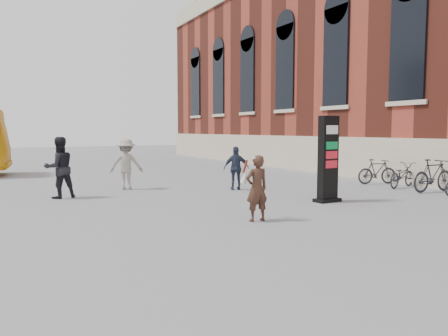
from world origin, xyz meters
name	(u,v)px	position (x,y,z in m)	size (l,w,h in m)	color
ground	(246,231)	(0.00, 0.00, 0.00)	(100.00, 100.00, 0.00)	#9E9EA3
info_pylon	(328,159)	(4.02, 2.12, 1.26)	(0.84, 0.47, 2.53)	black
woman	(257,187)	(0.72, 0.75, 0.79)	(0.58, 0.52, 1.54)	#301D16
pedestrian_a	(59,168)	(-2.89, 6.50, 0.95)	(0.93, 0.72, 1.91)	black
pedestrian_b	(126,164)	(-0.52, 7.56, 0.90)	(1.17, 0.67, 1.81)	gray
pedestrian_c	(236,168)	(2.89, 5.62, 0.77)	(0.90, 0.38, 1.54)	#283348
bike_5	(433,175)	(8.60, 2.04, 0.57)	(0.54, 1.90, 1.14)	#27282F
bike_6	(402,175)	(8.60, 3.35, 0.46)	(0.61, 1.74, 0.92)	#27282F
bike_7	(377,171)	(8.60, 4.52, 0.49)	(0.46, 1.64, 0.99)	#27282F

